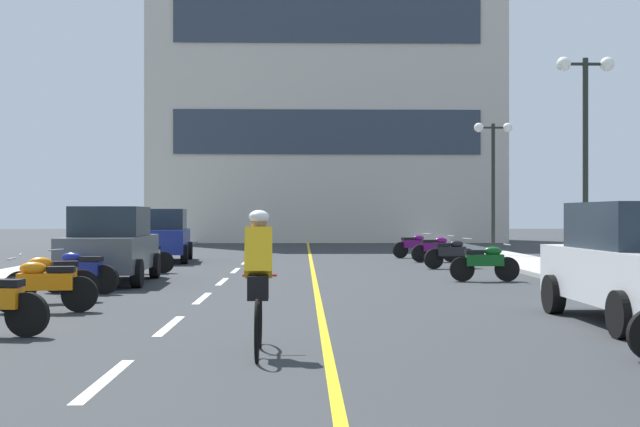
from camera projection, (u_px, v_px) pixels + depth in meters
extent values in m
plane|color=#2D3033|center=(304.00, 273.00, 23.27)|extent=(140.00, 140.00, 0.00)
cube|color=#A8A8A3|center=(75.00, 265.00, 26.12)|extent=(2.40, 72.00, 0.12)
cube|color=#A8A8A3|center=(531.00, 264.00, 26.42)|extent=(2.40, 72.00, 0.12)
cube|color=silver|center=(105.00, 380.00, 8.23)|extent=(0.14, 2.20, 0.01)
cube|color=silver|center=(170.00, 326.00, 12.23)|extent=(0.14, 2.20, 0.01)
cube|color=silver|center=(202.00, 298.00, 16.23)|extent=(0.14, 2.20, 0.01)
cube|color=silver|center=(222.00, 282.00, 20.23)|extent=(0.14, 2.20, 0.01)
cube|color=silver|center=(235.00, 270.00, 24.23)|extent=(0.14, 2.20, 0.01)
cube|color=silver|center=(245.00, 262.00, 28.23)|extent=(0.14, 2.20, 0.01)
cube|color=silver|center=(252.00, 257.00, 32.22)|extent=(0.14, 2.20, 0.01)
cube|color=silver|center=(258.00, 252.00, 36.22)|extent=(0.14, 2.20, 0.01)
cube|color=silver|center=(262.00, 248.00, 40.22)|extent=(0.14, 2.20, 0.01)
cube|color=silver|center=(266.00, 245.00, 44.22)|extent=(0.14, 2.20, 0.01)
cube|color=silver|center=(269.00, 242.00, 48.22)|extent=(0.14, 2.20, 0.01)
cube|color=gold|center=(312.00, 266.00, 26.27)|extent=(0.12, 66.00, 0.01)
cube|color=beige|center=(325.00, 70.00, 51.33)|extent=(20.76, 8.06, 21.07)
cube|color=#2D3847|center=(327.00, 132.00, 47.25)|extent=(17.44, 0.10, 2.53)
cube|color=#2D3847|center=(327.00, 20.00, 47.25)|extent=(17.44, 0.10, 2.53)
cylinder|color=black|center=(585.00, 166.00, 20.89)|extent=(0.14, 0.14, 5.44)
cylinder|color=black|center=(585.00, 64.00, 20.89)|extent=(1.10, 0.08, 0.08)
sphere|color=white|center=(564.00, 64.00, 20.88)|extent=(0.36, 0.36, 0.36)
sphere|color=white|center=(607.00, 64.00, 20.91)|extent=(0.36, 0.36, 0.36)
cylinder|color=black|center=(493.00, 189.00, 31.47)|extent=(0.14, 0.14, 4.95)
cylinder|color=black|center=(493.00, 128.00, 31.47)|extent=(1.10, 0.08, 0.08)
sphere|color=white|center=(479.00, 128.00, 31.46)|extent=(0.36, 0.36, 0.36)
sphere|color=white|center=(508.00, 128.00, 31.48)|extent=(0.36, 0.36, 0.36)
cylinder|color=black|center=(553.00, 294.00, 13.75)|extent=(0.23, 0.64, 0.64)
cylinder|color=black|center=(622.00, 314.00, 10.95)|extent=(0.23, 0.64, 0.64)
cube|color=silver|center=(640.00, 276.00, 12.39)|extent=(1.79, 4.24, 0.80)
cube|color=#1E2833|center=(640.00, 226.00, 12.39)|extent=(1.61, 2.23, 0.70)
cylinder|color=black|center=(88.00, 266.00, 21.24)|extent=(0.24, 0.65, 0.64)
cylinder|color=black|center=(155.00, 266.00, 21.33)|extent=(0.24, 0.65, 0.64)
cylinder|color=black|center=(60.00, 274.00, 18.44)|extent=(0.24, 0.65, 0.64)
cylinder|color=black|center=(137.00, 273.00, 18.54)|extent=(0.24, 0.65, 0.64)
cube|color=#4C5156|center=(111.00, 253.00, 19.89)|extent=(1.85, 4.26, 0.80)
cube|color=#1E2833|center=(111.00, 221.00, 19.89)|extent=(1.64, 2.25, 0.70)
cylinder|color=black|center=(142.00, 251.00, 30.07)|extent=(0.27, 0.66, 0.64)
cylinder|color=black|center=(189.00, 251.00, 30.24)|extent=(0.27, 0.66, 0.64)
cylinder|color=black|center=(132.00, 254.00, 27.28)|extent=(0.27, 0.66, 0.64)
cylinder|color=black|center=(184.00, 254.00, 27.45)|extent=(0.27, 0.66, 0.64)
cube|color=navy|center=(162.00, 241.00, 28.76)|extent=(2.02, 4.32, 0.80)
cube|color=#1E2833|center=(162.00, 219.00, 28.76)|extent=(1.73, 2.32, 0.70)
cylinder|color=black|center=(27.00, 315.00, 11.09)|extent=(0.61, 0.18, 0.60)
cube|color=black|center=(6.00, 283.00, 11.13)|extent=(0.47, 0.30, 0.10)
cylinder|color=black|center=(11.00, 295.00, 13.77)|extent=(0.61, 0.17, 0.60)
cylinder|color=black|center=(80.00, 294.00, 13.92)|extent=(0.61, 0.17, 0.60)
cube|color=orange|center=(46.00, 282.00, 13.85)|extent=(0.93, 0.38, 0.28)
ellipsoid|color=orange|center=(33.00, 268.00, 13.82)|extent=(0.47, 0.29, 0.22)
cube|color=black|center=(61.00, 269.00, 13.88)|extent=(0.47, 0.29, 0.10)
cylinder|color=silver|center=(11.00, 259.00, 13.77)|extent=(0.10, 0.60, 0.03)
cylinder|color=black|center=(20.00, 288.00, 15.21)|extent=(0.60, 0.27, 0.60)
cylinder|color=black|center=(83.00, 286.00, 15.55)|extent=(0.60, 0.27, 0.60)
cube|color=orange|center=(52.00, 275.00, 15.38)|extent=(0.94, 0.53, 0.28)
ellipsoid|color=orange|center=(40.00, 263.00, 15.32)|extent=(0.49, 0.36, 0.22)
cube|color=black|center=(66.00, 264.00, 15.46)|extent=(0.49, 0.36, 0.10)
cylinder|color=silver|center=(20.00, 255.00, 15.21)|extent=(0.20, 0.58, 0.03)
cylinder|color=black|center=(56.00, 279.00, 17.29)|extent=(0.61, 0.23, 0.60)
cylinder|color=black|center=(105.00, 280.00, 17.06)|extent=(0.61, 0.23, 0.60)
cube|color=navy|center=(80.00, 268.00, 17.18)|extent=(0.94, 0.48, 0.28)
ellipsoid|color=navy|center=(71.00, 258.00, 17.22)|extent=(0.48, 0.33, 0.22)
cube|color=black|center=(91.00, 259.00, 17.13)|extent=(0.48, 0.33, 0.10)
cylinder|color=silver|center=(56.00, 250.00, 17.29)|extent=(0.16, 0.59, 0.03)
cylinder|color=black|center=(507.00, 269.00, 20.29)|extent=(0.60, 0.10, 0.60)
cylinder|color=black|center=(462.00, 269.00, 20.27)|extent=(0.60, 0.10, 0.60)
cube|color=#0C4C19|center=(485.00, 260.00, 20.28)|extent=(0.90, 0.28, 0.28)
ellipsoid|color=#0C4C19|center=(493.00, 251.00, 20.29)|extent=(0.44, 0.24, 0.22)
cube|color=black|center=(474.00, 252.00, 20.28)|extent=(0.44, 0.24, 0.10)
cylinder|color=silver|center=(507.00, 245.00, 20.30)|extent=(0.03, 0.60, 0.03)
cylinder|color=black|center=(123.00, 263.00, 22.76)|extent=(0.60, 0.26, 0.60)
cylinder|color=black|center=(163.00, 263.00, 23.09)|extent=(0.60, 0.26, 0.60)
cube|color=#B2B2B7|center=(143.00, 255.00, 22.92)|extent=(0.94, 0.52, 0.28)
ellipsoid|color=#B2B2B7|center=(136.00, 247.00, 22.86)|extent=(0.49, 0.35, 0.22)
cube|color=black|center=(152.00, 248.00, 23.00)|extent=(0.49, 0.35, 0.10)
cylinder|color=silver|center=(123.00, 241.00, 22.76)|extent=(0.20, 0.58, 0.03)
cylinder|color=black|center=(467.00, 258.00, 25.24)|extent=(0.61, 0.25, 0.60)
cylinder|color=black|center=(434.00, 259.00, 24.93)|extent=(0.61, 0.25, 0.60)
cube|color=black|center=(451.00, 251.00, 25.08)|extent=(0.94, 0.50, 0.28)
ellipsoid|color=black|center=(457.00, 244.00, 25.14)|extent=(0.49, 0.34, 0.22)
cube|color=black|center=(443.00, 245.00, 25.01)|extent=(0.49, 0.34, 0.10)
cylinder|color=silver|center=(467.00, 239.00, 25.24)|extent=(0.18, 0.59, 0.03)
cylinder|color=black|center=(451.00, 253.00, 28.57)|extent=(0.61, 0.20, 0.60)
cylinder|color=black|center=(420.00, 254.00, 28.37)|extent=(0.61, 0.20, 0.60)
cube|color=#590C59|center=(435.00, 247.00, 28.47)|extent=(0.93, 0.43, 0.28)
ellipsoid|color=#590C59|center=(441.00, 240.00, 28.51)|extent=(0.47, 0.31, 0.22)
cube|color=black|center=(428.00, 241.00, 28.42)|extent=(0.47, 0.31, 0.10)
cylinder|color=silver|center=(451.00, 236.00, 28.57)|extent=(0.13, 0.60, 0.03)
cylinder|color=black|center=(427.00, 250.00, 31.46)|extent=(0.60, 0.28, 0.60)
cylinder|color=black|center=(400.00, 250.00, 31.10)|extent=(0.60, 0.28, 0.60)
cube|color=#590C59|center=(414.00, 244.00, 31.28)|extent=(0.94, 0.55, 0.28)
ellipsoid|color=#590C59|center=(419.00, 238.00, 31.35)|extent=(0.49, 0.37, 0.22)
cube|color=black|center=(408.00, 239.00, 31.20)|extent=(0.49, 0.37, 0.10)
cylinder|color=silver|center=(427.00, 234.00, 31.46)|extent=(0.22, 0.58, 0.03)
torus|color=black|center=(260.00, 319.00, 10.30)|extent=(0.05, 0.72, 0.72)
torus|color=black|center=(257.00, 331.00, 9.25)|extent=(0.05, 0.72, 0.72)
cylinder|color=red|center=(258.00, 300.00, 9.75)|extent=(0.06, 0.95, 0.04)
cube|color=black|center=(258.00, 282.00, 9.60)|extent=(0.10, 0.20, 0.06)
cylinder|color=red|center=(260.00, 275.00, 10.20)|extent=(0.42, 0.04, 0.03)
cube|color=black|center=(258.00, 287.00, 9.65)|extent=(0.25, 0.36, 0.28)
cube|color=yellow|center=(259.00, 252.00, 9.80)|extent=(0.33, 0.46, 0.61)
sphere|color=#8C6647|center=(259.00, 223.00, 9.93)|extent=(0.20, 0.20, 0.20)
ellipsoid|color=white|center=(259.00, 217.00, 9.93)|extent=(0.24, 0.26, 0.16)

